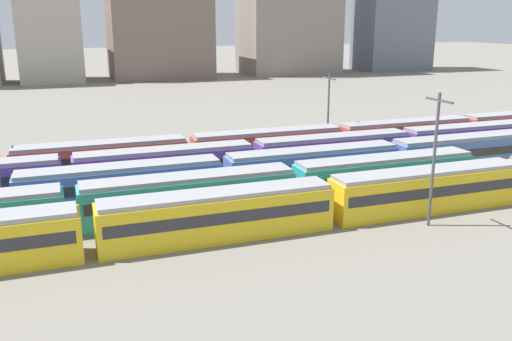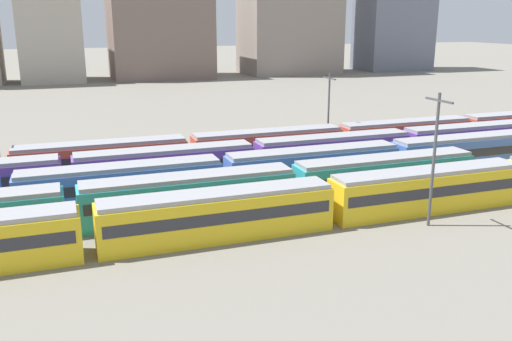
# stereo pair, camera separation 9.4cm
# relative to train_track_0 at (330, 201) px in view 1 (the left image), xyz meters

# --- Properties ---
(ground_plane) EXTENTS (600.00, 600.00, 0.00)m
(ground_plane) POSITION_rel_train_track_0_xyz_m (-23.42, 10.40, -1.90)
(ground_plane) COLOR slate
(train_track_0) EXTENTS (74.70, 3.06, 3.75)m
(train_track_0) POSITION_rel_train_track_0_xyz_m (0.00, 0.00, 0.00)
(train_track_0) COLOR yellow
(train_track_0) RESTS_ON ground_plane
(train_track_1) EXTENTS (55.80, 3.06, 3.75)m
(train_track_1) POSITION_rel_train_track_0_xyz_m (-10.44, 5.20, -0.00)
(train_track_1) COLOR teal
(train_track_1) RESTS_ON ground_plane
(train_track_2) EXTENTS (93.60, 3.06, 3.75)m
(train_track_2) POSITION_rel_train_track_0_xyz_m (3.46, 10.40, 0.00)
(train_track_2) COLOR #4C70BC
(train_track_2) RESTS_ON ground_plane
(train_track_3) EXTENTS (93.60, 3.06, 3.75)m
(train_track_3) POSITION_rel_train_track_0_xyz_m (8.38, 15.60, 0.00)
(train_track_3) COLOR #6B429E
(train_track_3) RESTS_ON ground_plane
(train_track_4) EXTENTS (112.50, 3.06, 3.75)m
(train_track_4) POSITION_rel_train_track_0_xyz_m (12.00, 20.80, 0.00)
(train_track_4) COLOR #BC4C38
(train_track_4) RESTS_ON ground_plane
(catenary_pole_1) EXTENTS (0.24, 3.20, 9.69)m
(catenary_pole_1) POSITION_rel_train_track_0_xyz_m (11.95, 23.98, 3.49)
(catenary_pole_1) COLOR #4C4C51
(catenary_pole_1) RESTS_ON ground_plane
(catenary_pole_2) EXTENTS (0.24, 3.20, 10.80)m
(catenary_pole_2) POSITION_rel_train_track_0_xyz_m (7.36, -3.16, 4.05)
(catenary_pole_2) COLOR #4C4C51
(catenary_pole_2) RESTS_ON ground_plane
(distant_building_2) EXTENTS (15.99, 19.09, 21.09)m
(distant_building_2) POSITION_rel_train_track_0_xyz_m (-21.15, 122.39, 8.64)
(distant_building_2) COLOR #B2A899
(distant_building_2) RESTS_ON ground_plane
(distant_building_3) EXTENTS (27.66, 21.53, 26.31)m
(distant_building_3) POSITION_rel_train_track_0_xyz_m (8.12, 122.39, 11.25)
(distant_building_3) COLOR #7A665B
(distant_building_3) RESTS_ON ground_plane
(distant_building_5) EXTENTS (22.94, 15.11, 39.06)m
(distant_building_5) POSITION_rel_train_track_0_xyz_m (85.55, 122.39, 17.63)
(distant_building_5) COLOR slate
(distant_building_5) RESTS_ON ground_plane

